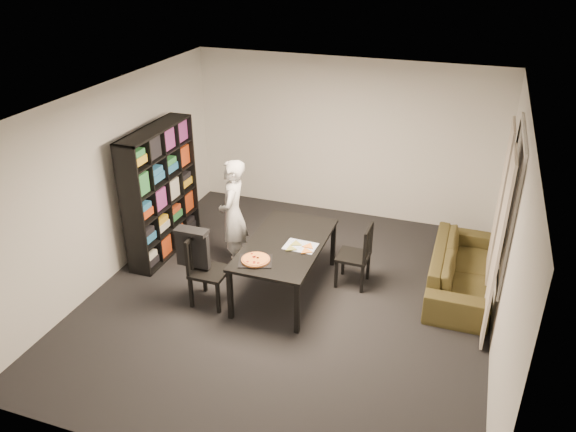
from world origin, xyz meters
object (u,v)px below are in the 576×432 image
(dining_table, at_px, (285,247))
(baking_tray, at_px, (255,261))
(chair_left, at_px, (203,265))
(person, at_px, (233,215))
(chair_right, at_px, (360,252))
(bookshelf, at_px, (161,192))
(sofa, at_px, (461,269))
(pepperoni_pizza, at_px, (256,260))

(dining_table, distance_m, baking_tray, 0.59)
(chair_left, relative_size, person, 0.59)
(chair_left, relative_size, chair_right, 1.06)
(bookshelf, bearing_deg, sofa, 5.37)
(pepperoni_pizza, bearing_deg, dining_table, 71.47)
(pepperoni_pizza, bearing_deg, person, 127.67)
(person, relative_size, pepperoni_pizza, 4.55)
(chair_right, relative_size, baking_tray, 2.22)
(chair_right, bearing_deg, person, -86.64)
(chair_right, xyz_separation_m, sofa, (1.30, 0.37, -0.22))
(baking_tray, bearing_deg, bookshelf, 152.47)
(person, bearing_deg, bookshelf, -103.77)
(chair_left, xyz_separation_m, sofa, (3.08, 1.38, -0.25))
(bookshelf, relative_size, sofa, 0.96)
(dining_table, relative_size, pepperoni_pizza, 4.90)
(chair_right, relative_size, pepperoni_pizza, 2.54)
(chair_right, bearing_deg, bookshelf, -88.27)
(dining_table, bearing_deg, sofa, 20.25)
(chair_left, height_order, baking_tray, chair_left)
(person, bearing_deg, chair_right, 80.42)
(bookshelf, relative_size, chair_left, 2.02)
(chair_right, height_order, baking_tray, chair_right)
(chair_left, bearing_deg, person, 0.07)
(chair_left, distance_m, person, 0.98)
(bookshelf, bearing_deg, person, -2.04)
(person, distance_m, sofa, 3.16)
(baking_tray, distance_m, sofa, 2.77)
(chair_left, height_order, pepperoni_pizza, chair_left)
(chair_left, relative_size, sofa, 0.48)
(chair_right, bearing_deg, dining_table, -62.60)
(bookshelf, bearing_deg, pepperoni_pizza, -27.47)
(chair_left, distance_m, chair_right, 2.05)
(chair_left, bearing_deg, chair_right, -60.50)
(bookshelf, relative_size, person, 1.19)
(dining_table, height_order, person, person)
(dining_table, distance_m, chair_left, 1.07)
(chair_right, distance_m, person, 1.81)
(chair_left, height_order, person, person)
(chair_left, bearing_deg, dining_table, -57.37)
(chair_right, distance_m, sofa, 1.37)
(pepperoni_pizza, bearing_deg, chair_right, 42.72)
(person, xyz_separation_m, sofa, (3.09, 0.44, -0.51))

